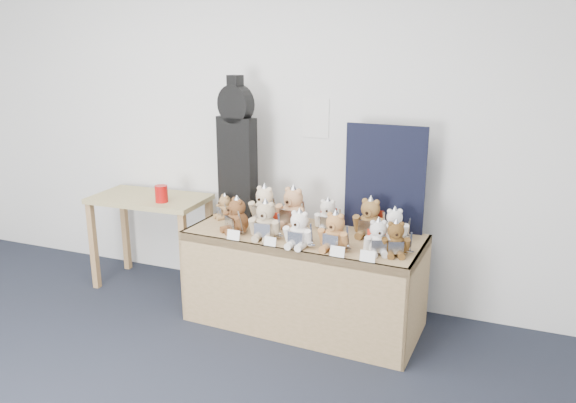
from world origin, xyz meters
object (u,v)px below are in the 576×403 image
at_px(teddy_front_far_left, 236,217).
at_px(teddy_back_centre_right, 328,216).
at_px(red_cup, 161,194).
at_px(teddy_back_right, 370,219).
at_px(teddy_back_left, 264,206).
at_px(teddy_front_centre, 299,230).
at_px(teddy_back_far_left, 225,208).
at_px(side_table, 150,211).
at_px(guitar_case, 237,149).
at_px(teddy_front_end, 395,240).
at_px(display_table, 300,257).
at_px(teddy_front_left, 265,222).
at_px(teddy_back_end, 394,226).
at_px(teddy_front_right, 335,233).
at_px(teddy_front_far_right, 378,238).
at_px(teddy_back_centre_left, 293,209).

bearing_deg(teddy_front_far_left, teddy_back_centre_right, 60.97).
distance_m(red_cup, teddy_back_right, 1.66).
bearing_deg(teddy_back_left, teddy_back_right, 6.86).
distance_m(teddy_front_centre, teddy_back_far_left, 0.84).
bearing_deg(teddy_back_right, red_cup, -172.41).
distance_m(side_table, teddy_back_left, 1.05).
xyz_separation_m(guitar_case, teddy_back_far_left, (-0.06, -0.10, -0.44)).
xyz_separation_m(red_cup, teddy_front_end, (1.90, -0.23, -0.05)).
distance_m(red_cup, teddy_back_left, 0.85).
bearing_deg(display_table, teddy_front_left, -146.32).
bearing_deg(teddy_front_far_left, teddy_back_left, 107.78).
bearing_deg(teddy_back_left, teddy_front_left, -55.51).
bearing_deg(teddy_back_far_left, side_table, -147.24).
bearing_deg(teddy_back_right, teddy_back_end, -1.38).
height_order(teddy_front_right, teddy_front_far_right, teddy_front_right).
bearing_deg(teddy_front_far_right, red_cup, 151.08).
xyz_separation_m(teddy_front_right, teddy_front_far_right, (0.28, 0.04, -0.01)).
bearing_deg(display_table, teddy_front_end, -5.96).
distance_m(side_table, teddy_front_centre, 1.53).
bearing_deg(guitar_case, teddy_front_end, -2.43).
bearing_deg(teddy_back_left, guitar_case, 173.36).
height_order(teddy_front_centre, teddy_back_left, teddy_back_left).
distance_m(teddy_front_left, teddy_front_centre, 0.28).
distance_m(teddy_front_far_left, teddy_back_centre_right, 0.65).
bearing_deg(teddy_front_end, red_cup, 156.21).
distance_m(display_table, teddy_front_end, 0.73).
bearing_deg(guitar_case, teddy_back_centre_left, 2.89).
distance_m(teddy_back_left, teddy_back_far_left, 0.32).
bearing_deg(red_cup, teddy_front_left, -14.15).
height_order(teddy_front_far_left, teddy_back_centre_left, teddy_back_centre_left).
relative_size(teddy_front_far_left, teddy_front_right, 0.99).
height_order(teddy_front_far_left, teddy_front_right, teddy_front_right).
height_order(guitar_case, teddy_front_far_left, guitar_case).
bearing_deg(teddy_back_centre_left, teddy_back_left, -174.45).
bearing_deg(guitar_case, teddy_front_far_right, -4.43).
relative_size(teddy_front_left, teddy_front_end, 1.19).
distance_m(teddy_back_right, teddy_back_far_left, 1.13).
xyz_separation_m(teddy_back_left, teddy_back_far_left, (-0.32, -0.03, -0.04)).
bearing_deg(display_table, red_cup, 176.71).
bearing_deg(teddy_front_right, guitar_case, 161.45).
height_order(side_table, teddy_front_left, teddy_front_left).
relative_size(teddy_front_right, teddy_front_end, 1.14).
xyz_separation_m(teddy_front_far_left, teddy_back_far_left, (-0.23, 0.26, -0.03)).
bearing_deg(guitar_case, teddy_back_right, 8.81).
relative_size(red_cup, teddy_front_end, 0.53).
height_order(teddy_back_centre_right, teddy_back_end, teddy_back_end).
height_order(teddy_front_right, teddy_front_end, teddy_front_right).
height_order(teddy_front_left, teddy_front_far_right, teddy_front_left).
bearing_deg(red_cup, teddy_back_left, 5.78).
height_order(guitar_case, teddy_back_right, guitar_case).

